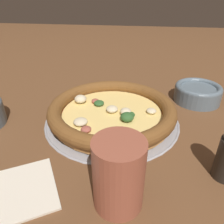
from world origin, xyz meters
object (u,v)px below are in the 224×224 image
(bowl_near, at_px, (198,93))
(napkin, at_px, (25,189))
(pizza, at_px, (112,111))
(pizza_tray, at_px, (112,119))
(drinking_cup, at_px, (119,174))

(bowl_near, height_order, napkin, bowl_near)
(pizza, xyz_separation_m, bowl_near, (0.14, -0.23, 0.00))
(pizza_tray, distance_m, napkin, 0.26)
(bowl_near, distance_m, napkin, 0.51)
(napkin, bearing_deg, bowl_near, -42.31)
(bowl_near, height_order, drinking_cup, drinking_cup)
(pizza_tray, distance_m, drinking_cup, 0.24)
(pizza_tray, height_order, napkin, napkin)
(pizza, distance_m, napkin, 0.26)
(drinking_cup, bearing_deg, napkin, 90.58)
(pizza, relative_size, bowl_near, 2.41)
(pizza_tray, relative_size, bowl_near, 2.56)
(pizza_tray, relative_size, pizza, 1.06)
(bowl_near, relative_size, napkin, 0.86)
(bowl_near, distance_m, drinking_cup, 0.42)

